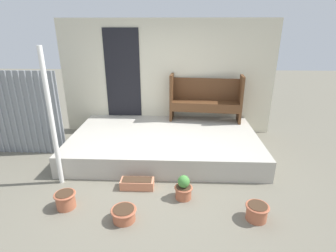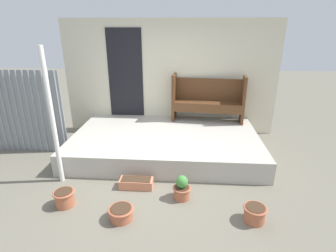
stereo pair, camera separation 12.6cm
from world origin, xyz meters
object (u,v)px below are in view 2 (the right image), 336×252
flower_pot_middle (121,213)px  flower_pot_right (182,189)px  support_post (52,119)px  bench (208,98)px  flower_pot_left (64,198)px  flower_pot_far_right (255,213)px  planter_box_rect (136,183)px

flower_pot_middle → flower_pot_right: size_ratio=0.90×
flower_pot_right → support_post: bearing=170.3°
bench → flower_pot_middle: bearing=-108.9°
flower_pot_left → flower_pot_right: bearing=9.7°
support_post → flower_pot_middle: support_post is taller
flower_pot_far_right → flower_pot_right: bearing=156.2°
bench → support_post: bearing=-135.2°
flower_pot_right → flower_pot_middle: bearing=-147.2°
flower_pot_middle → planter_box_rect: 0.75m
bench → flower_pot_right: bench is taller
flower_pot_left → bench: bearing=51.3°
bench → flower_pot_far_right: (0.45, -2.88, -0.80)m
flower_pot_left → flower_pot_right: (1.68, 0.29, 0.04)m
flower_pot_right → flower_pot_far_right: 1.06m
flower_pot_middle → planter_box_rect: (0.07, 0.75, -0.02)m
flower_pot_middle → planter_box_rect: flower_pot_middle is taller
flower_pot_middle → flower_pot_right: 0.95m
flower_pot_far_right → planter_box_rect: size_ratio=0.59×
flower_pot_left → flower_pot_right: 1.70m
support_post → flower_pot_far_right: 3.23m
flower_pot_far_right → planter_box_rect: flower_pot_far_right is taller
bench → flower_pot_left: size_ratio=5.31×
support_post → planter_box_rect: bearing=-4.9°
flower_pot_far_right → flower_pot_left: bearing=176.9°
flower_pot_left → flower_pot_far_right: (2.65, -0.14, -0.01)m
planter_box_rect → flower_pot_far_right: bearing=-21.2°
flower_pot_right → flower_pot_far_right: flower_pot_right is taller
flower_pot_left → support_post: bearing=118.1°
support_post → planter_box_rect: support_post is taller
flower_pot_right → flower_pot_far_right: bearing=-23.8°
flower_pot_left → planter_box_rect: flower_pot_left is taller
bench → flower_pot_right: 2.62m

